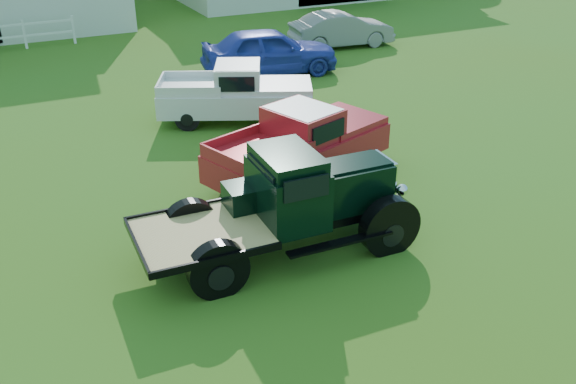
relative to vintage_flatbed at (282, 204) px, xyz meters
name	(u,v)px	position (x,y,z in m)	size (l,w,h in m)	color
ground	(306,268)	(0.15, -0.74, -1.08)	(120.00, 120.00, 0.00)	#346C1E
vintage_flatbed	(282,204)	(0.00, 0.00, 0.00)	(5.44, 2.16, 2.16)	black
red_pickup	(300,143)	(1.87, 2.93, -0.17)	(4.97, 1.91, 1.81)	#AD1B24
white_pickup	(235,93)	(1.94, 7.32, -0.21)	(4.71, 1.82, 1.73)	silver
misc_car_blue	(269,51)	(4.92, 11.42, -0.23)	(2.00, 4.98, 1.70)	#27369F
misc_car_grey	(342,29)	(9.34, 13.73, -0.35)	(1.53, 4.40, 1.45)	slate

